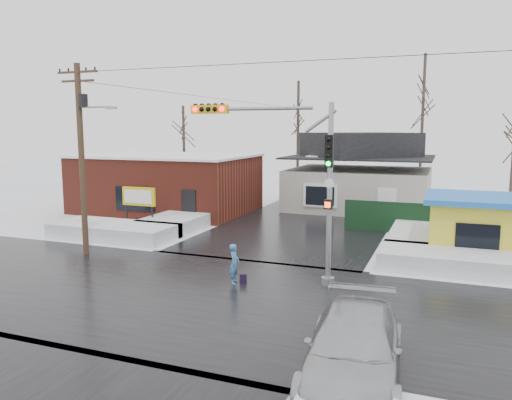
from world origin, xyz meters
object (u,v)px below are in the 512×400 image
(marquee_sign, at_px, (139,198))
(kiosk, at_px, (475,225))
(utility_pole, at_px, (82,148))
(traffic_signal, at_px, (290,167))
(car, at_px, (354,349))
(pedestrian, at_px, (234,264))

(marquee_sign, bearing_deg, kiosk, 1.55)
(kiosk, bearing_deg, marquee_sign, -178.45)
(utility_pole, bearing_deg, marquee_sign, 100.13)
(utility_pole, relative_size, kiosk, 1.96)
(traffic_signal, height_order, car, traffic_signal)
(utility_pole, xyz_separation_m, kiosk, (17.43, 6.49, -3.65))
(kiosk, height_order, car, kiosk)
(traffic_signal, xyz_separation_m, pedestrian, (-1.88, -1.13, -3.75))
(kiosk, relative_size, car, 0.83)
(kiosk, bearing_deg, utility_pole, -159.56)
(utility_pole, distance_m, car, 16.63)
(utility_pole, height_order, kiosk, utility_pole)
(kiosk, bearing_deg, pedestrian, -137.66)
(utility_pole, xyz_separation_m, car, (14.17, -7.55, -4.31))
(traffic_signal, relative_size, kiosk, 1.52)
(pedestrian, height_order, car, car)
(utility_pole, relative_size, car, 1.63)
(marquee_sign, distance_m, car, 20.42)
(pedestrian, bearing_deg, utility_pole, 68.35)
(marquee_sign, relative_size, pedestrian, 1.62)
(traffic_signal, xyz_separation_m, kiosk, (7.07, 7.03, -3.08))
(car, bearing_deg, traffic_signal, 113.39)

